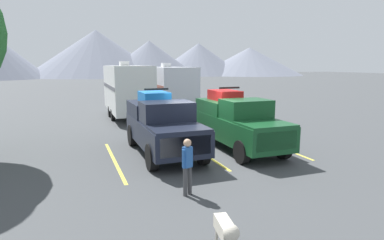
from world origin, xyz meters
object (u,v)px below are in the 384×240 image
at_px(camper_trailer_b, 170,87).
at_px(dog, 227,230).
at_px(person_a, 187,163).
at_px(pickup_truck_a, 162,124).
at_px(pickup_truck_b, 237,121).
at_px(camper_trailer_a, 127,88).

relative_size(camper_trailer_b, dog, 7.01).
xyz_separation_m(camper_trailer_b, person_a, (-4.06, -14.98, -1.04)).
distance_m(person_a, dog, 3.00).
distance_m(pickup_truck_a, dog, 7.60).
xyz_separation_m(pickup_truck_b, camper_trailer_a, (-3.04, 9.98, 0.82)).
distance_m(pickup_truck_b, person_a, 5.61).
relative_size(camper_trailer_b, person_a, 4.52).
height_order(pickup_truck_a, dog, pickup_truck_a).
relative_size(pickup_truck_a, pickup_truck_b, 1.01).
xyz_separation_m(camper_trailer_a, dog, (-1.05, -17.04, -1.54)).
bearing_deg(person_a, pickup_truck_a, 83.18).
xyz_separation_m(pickup_truck_b, camper_trailer_b, (0.25, 10.88, 0.76)).
bearing_deg(pickup_truck_a, camper_trailer_b, 71.34).
height_order(camper_trailer_a, dog, camper_trailer_a).
height_order(pickup_truck_a, pickup_truck_b, pickup_truck_b).
bearing_deg(person_a, camper_trailer_b, 74.82).
distance_m(camper_trailer_b, person_a, 15.56).
relative_size(pickup_truck_a, dog, 5.29).
bearing_deg(pickup_truck_b, person_a, -132.90).
xyz_separation_m(pickup_truck_a, person_a, (-0.55, -4.56, -0.29)).
bearing_deg(pickup_truck_b, camper_trailer_a, 106.93).
bearing_deg(dog, camper_trailer_b, 76.41).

